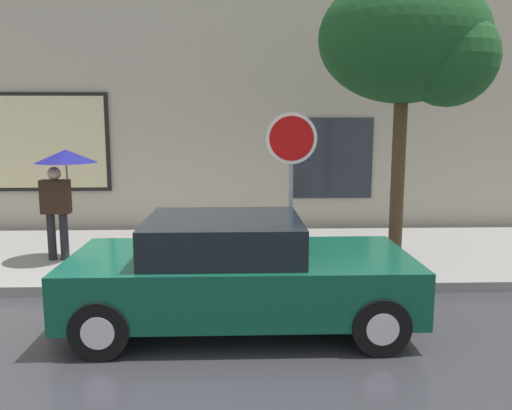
{
  "coord_description": "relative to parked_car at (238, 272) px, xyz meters",
  "views": [
    {
      "loc": [
        1.29,
        -6.17,
        2.47
      ],
      "look_at": [
        1.56,
        1.8,
        1.2
      ],
      "focal_mm": 35.95,
      "sensor_mm": 36.0,
      "label": 1
    }
  ],
  "objects": [
    {
      "name": "building_facade",
      "position": [
        -1.3,
        5.62,
        2.81
      ],
      "size": [
        20.0,
        0.67,
        7.0
      ],
      "color": "#B2A893",
      "rests_on": "ground"
    },
    {
      "name": "street_tree",
      "position": [
        2.72,
        2.07,
        3.02
      ],
      "size": [
        2.66,
        2.26,
        4.63
      ],
      "color": "#4C3823",
      "rests_on": "sidewalk"
    },
    {
      "name": "sidewalk",
      "position": [
        -1.27,
        3.13,
        -0.6
      ],
      "size": [
        20.0,
        4.0,
        0.15
      ],
      "primitive_type": "cube",
      "color": "gray",
      "rests_on": "ground"
    },
    {
      "name": "stop_sign",
      "position": [
        0.8,
        1.55,
        1.23
      ],
      "size": [
        0.76,
        0.1,
        2.48
      ],
      "color": "gray",
      "rests_on": "sidewalk"
    },
    {
      "name": "pedestrian_with_umbrella",
      "position": [
        -2.94,
        2.64,
        0.99
      ],
      "size": [
        1.02,
        1.02,
        1.89
      ],
      "color": "black",
      "rests_on": "sidewalk"
    },
    {
      "name": "parked_car",
      "position": [
        0.0,
        0.0,
        0.0
      ],
      "size": [
        4.09,
        1.95,
        1.35
      ],
      "color": "#0F4C38",
      "rests_on": "ground"
    },
    {
      "name": "ground_plane",
      "position": [
        -1.27,
        0.13,
        -0.67
      ],
      "size": [
        60.0,
        60.0,
        0.0
      ],
      "primitive_type": "plane",
      "color": "#333338"
    }
  ]
}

